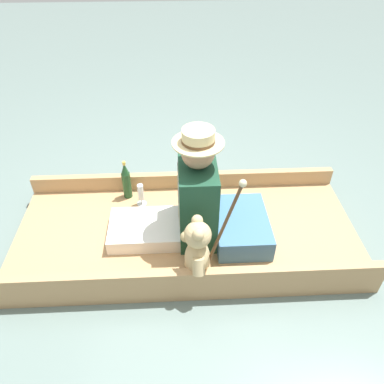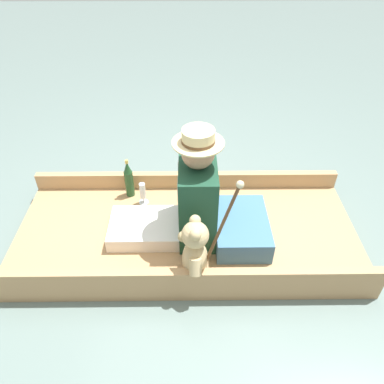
{
  "view_description": "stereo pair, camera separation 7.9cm",
  "coord_description": "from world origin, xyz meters",
  "px_view_note": "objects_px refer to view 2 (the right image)",
  "views": [
    {
      "loc": [
        -2.0,
        0.06,
        2.1
      ],
      "look_at": [
        -0.05,
        -0.04,
        0.51
      ],
      "focal_mm": 35.0,
      "sensor_mm": 36.0,
      "label": 1
    },
    {
      "loc": [
        -2.01,
        -0.02,
        2.1
      ],
      "look_at": [
        -0.05,
        -0.04,
        0.51
      ],
      "focal_mm": 35.0,
      "sensor_mm": 36.0,
      "label": 2
    }
  ],
  "objects_px": {
    "seated_person": "(186,201)",
    "walking_cane": "(222,226)",
    "wine_glass": "(143,192)",
    "teddy_bear": "(194,251)",
    "champagne_bottle": "(129,179)"
  },
  "relations": [
    {
      "from": "seated_person",
      "to": "walking_cane",
      "type": "xyz_separation_m",
      "value": [
        -0.4,
        -0.21,
        0.15
      ]
    },
    {
      "from": "wine_glass",
      "to": "walking_cane",
      "type": "height_order",
      "value": "walking_cane"
    },
    {
      "from": "seated_person",
      "to": "walking_cane",
      "type": "relative_size",
      "value": 1.1
    },
    {
      "from": "wine_glass",
      "to": "walking_cane",
      "type": "relative_size",
      "value": 0.24
    },
    {
      "from": "seated_person",
      "to": "teddy_bear",
      "type": "xyz_separation_m",
      "value": [
        -0.38,
        -0.05,
        -0.1
      ]
    },
    {
      "from": "teddy_bear",
      "to": "champagne_bottle",
      "type": "xyz_separation_m",
      "value": [
        0.83,
        0.52,
        -0.06
      ]
    },
    {
      "from": "walking_cane",
      "to": "seated_person",
      "type": "bearing_deg",
      "value": 27.96
    },
    {
      "from": "seated_person",
      "to": "wine_glass",
      "type": "relative_size",
      "value": 4.53
    },
    {
      "from": "seated_person",
      "to": "wine_glass",
      "type": "distance_m",
      "value": 0.53
    },
    {
      "from": "teddy_bear",
      "to": "walking_cane",
      "type": "distance_m",
      "value": 0.29
    },
    {
      "from": "seated_person",
      "to": "champagne_bottle",
      "type": "distance_m",
      "value": 0.67
    },
    {
      "from": "walking_cane",
      "to": "champagne_bottle",
      "type": "relative_size",
      "value": 2.29
    },
    {
      "from": "teddy_bear",
      "to": "wine_glass",
      "type": "bearing_deg",
      "value": 28.77
    },
    {
      "from": "teddy_bear",
      "to": "walking_cane",
      "type": "relative_size",
      "value": 0.59
    },
    {
      "from": "walking_cane",
      "to": "teddy_bear",
      "type": "bearing_deg",
      "value": 81.41
    }
  ]
}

